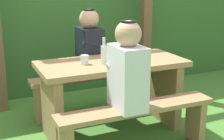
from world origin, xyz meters
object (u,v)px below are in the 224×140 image
object	(u,v)px
bench_far	(93,85)
bottle_right	(134,49)
picnic_table	(112,84)
bottle_left	(104,54)
person_black_coat	(90,45)
drinking_glass	(85,60)
person_white_shirt	(128,69)
cell_phone	(124,62)
bench_near	(137,120)

from	to	relation	value
bench_far	bottle_right	size ratio (longest dim) A/B	6.59
picnic_table	bottle_left	world-z (taller)	bottle_left
person_black_coat	drinking_glass	world-z (taller)	person_black_coat
person_black_coat	bottle_right	xyz separation A→B (m)	(0.28, -0.49, 0.03)
person_white_shirt	picnic_table	bearing A→B (deg)	79.81
bench_far	person_white_shirt	distance (m)	1.13
drinking_glass	bottle_right	world-z (taller)	bottle_right
cell_phone	bottle_left	bearing A→B (deg)	-171.49
drinking_glass	cell_phone	size ratio (longest dim) A/B	0.61
bench_far	drinking_glass	size ratio (longest dim) A/B	16.46
bottle_left	person_white_shirt	bearing A→B (deg)	-88.09
picnic_table	bottle_right	world-z (taller)	bottle_right
bench_near	bench_far	size ratio (longest dim) A/B	1.00
picnic_table	drinking_glass	size ratio (longest dim) A/B	16.46
picnic_table	person_white_shirt	world-z (taller)	person_white_shirt
cell_phone	person_white_shirt	bearing A→B (deg)	-93.61
person_white_shirt	cell_phone	bearing A→B (deg)	68.06
bench_far	bottle_right	xyz separation A→B (m)	(0.25, -0.49, 0.49)
person_black_coat	bottle_left	size ratio (longest dim) A/B	2.93
bench_near	picnic_table	bearing A→B (deg)	90.00
bottle_left	bottle_right	distance (m)	0.36
picnic_table	person_black_coat	bearing A→B (deg)	94.06
person_white_shirt	bottle_right	world-z (taller)	person_white_shirt
picnic_table	bottle_right	bearing A→B (deg)	4.82
picnic_table	bench_far	size ratio (longest dim) A/B	1.00
bottle_left	cell_phone	size ratio (longest dim) A/B	1.75
bottle_left	bottle_right	bearing A→B (deg)	13.00
drinking_glass	person_black_coat	bearing A→B (deg)	64.97
person_white_shirt	bottle_right	size ratio (longest dim) A/B	3.39
drinking_glass	cell_phone	bearing A→B (deg)	-15.07
bench_near	drinking_glass	size ratio (longest dim) A/B	16.46
picnic_table	cell_phone	size ratio (longest dim) A/B	10.00
person_black_coat	bottle_left	bearing A→B (deg)	-97.04
picnic_table	bottle_right	distance (m)	0.40
picnic_table	person_black_coat	size ratio (longest dim) A/B	1.95
picnic_table	person_black_coat	xyz separation A→B (m)	(-0.04, 0.51, 0.29)
picnic_table	bench_near	distance (m)	0.54
person_black_coat	cell_phone	distance (m)	0.62
person_black_coat	bench_far	bearing A→B (deg)	5.21
bottle_left	bottle_right	size ratio (longest dim) A/B	1.15
bench_near	cell_phone	xyz separation A→B (m)	(0.08, 0.42, 0.40)
bench_far	person_black_coat	xyz separation A→B (m)	(-0.04, -0.00, 0.46)
person_white_shirt	drinking_glass	distance (m)	0.55
person_white_shirt	drinking_glass	xyz separation A→B (m)	(-0.18, 0.51, -0.02)
person_black_coat	cell_phone	size ratio (longest dim) A/B	5.14
person_black_coat	cell_phone	bearing A→B (deg)	-79.41
bench_near	drinking_glass	bearing A→B (deg)	117.97
bench_near	bottle_left	distance (m)	0.68
bench_far	cell_phone	distance (m)	0.73
person_black_coat	bottle_left	world-z (taller)	person_black_coat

